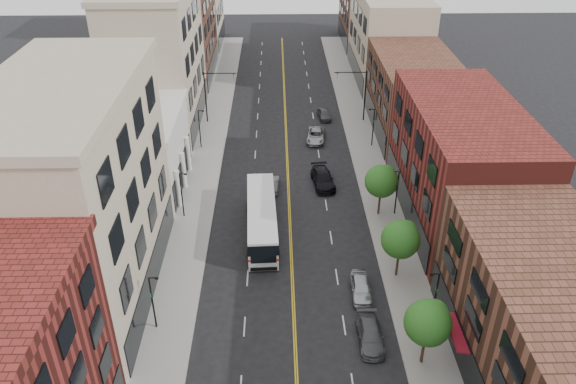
{
  "coord_description": "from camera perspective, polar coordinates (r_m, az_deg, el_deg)",
  "views": [
    {
      "loc": [
        -1.21,
        -24.91,
        32.48
      ],
      "look_at": [
        -0.24,
        20.51,
        5.0
      ],
      "focal_mm": 35.0,
      "sensor_mm": 36.0,
      "label": 1
    }
  ],
  "objects": [
    {
      "name": "tree_r_2",
      "position": [
        49.35,
        11.45,
        -4.62
      ],
      "size": [
        3.4,
        3.4,
        5.59
      ],
      "color": "black",
      "rests_on": "sidewalk_right"
    },
    {
      "name": "lamp_l_2",
      "position": [
        57.95,
        -10.72,
        -0.05
      ],
      "size": [
        0.81,
        0.55,
        5.05
      ],
      "color": "black",
      "rests_on": "sidewalk_left"
    },
    {
      "name": "car_lane_a",
      "position": [
        63.86,
        3.56,
        1.35
      ],
      "size": [
        2.83,
        5.67,
        1.58
      ],
      "primitive_type": "imported",
      "rotation": [
        0.0,
        0.0,
        0.12
      ],
      "color": "black",
      "rests_on": "ground"
    },
    {
      "name": "tree_r_3",
      "position": [
        57.58,
        9.55,
        1.2
      ],
      "size": [
        3.4,
        3.4,
        5.59
      ],
      "color": "black",
      "rests_on": "sidewalk_right"
    },
    {
      "name": "bldg_r_mid",
      "position": [
        58.53,
        17.08,
        2.79
      ],
      "size": [
        10.0,
        22.0,
        12.0
      ],
      "primitive_type": "cube",
      "color": "#5B1D18",
      "rests_on": "ground"
    },
    {
      "name": "city_bus",
      "position": [
        55.15,
        -2.68,
        -2.56
      ],
      "size": [
        3.46,
        12.74,
        3.25
      ],
      "rotation": [
        0.0,
        0.0,
        0.04
      ],
      "color": "silver",
      "rests_on": "ground"
    },
    {
      "name": "lamp_r_2",
      "position": [
        58.4,
        10.97,
        0.19
      ],
      "size": [
        0.81,
        0.55,
        5.05
      ],
      "color": "black",
      "rests_on": "sidewalk_right"
    },
    {
      "name": "lamp_l_3",
      "position": [
        71.97,
        -8.95,
        6.57
      ],
      "size": [
        0.81,
        0.55,
        5.05
      ],
      "color": "black",
      "rests_on": "sidewalk_left"
    },
    {
      "name": "signal_mast_right",
      "position": [
        78.88,
        7.34,
        10.25
      ],
      "size": [
        4.49,
        0.18,
        7.2
      ],
      "color": "black",
      "rests_on": "sidewalk_right"
    },
    {
      "name": "car_lane_c",
      "position": [
        80.78,
        3.68,
        7.92
      ],
      "size": [
        2.07,
        4.14,
        1.35
      ],
      "primitive_type": "imported",
      "rotation": [
        0.0,
        0.0,
        0.12
      ],
      "color": "#424246",
      "rests_on": "ground"
    },
    {
      "name": "bldg_l_far_a",
      "position": [
        78.21,
        -13.15,
        12.9
      ],
      "size": [
        10.0,
        20.0,
        18.0
      ],
      "primitive_type": "cube",
      "color": "tan",
      "rests_on": "ground"
    },
    {
      "name": "tree_r_1",
      "position": [
        41.91,
        14.12,
        -12.61
      ],
      "size": [
        3.4,
        3.4,
        5.59
      ],
      "color": "black",
      "rests_on": "sidewalk_right"
    },
    {
      "name": "lamp_r_3",
      "position": [
        72.33,
        8.63,
        6.73
      ],
      "size": [
        0.81,
        0.55,
        5.05
      ],
      "color": "black",
      "rests_on": "sidewalk_right"
    },
    {
      "name": "bldg_r_far_c",
      "position": [
        115.59,
        8.26,
        17.37
      ],
      "size": [
        10.0,
        18.0,
        11.0
      ],
      "primitive_type": "cube",
      "color": "brown",
      "rests_on": "ground"
    },
    {
      "name": "sidewalk_left",
      "position": [
        68.68,
        -8.43,
        2.65
      ],
      "size": [
        4.0,
        110.0,
        0.15
      ],
      "primitive_type": "cube",
      "color": "gray",
      "rests_on": "ground"
    },
    {
      "name": "bldg_l_tanoffice",
      "position": [
        47.31,
        -20.54,
        -0.78
      ],
      "size": [
        10.0,
        22.0,
        18.0
      ],
      "primitive_type": "cube",
      "color": "tan",
      "rests_on": "ground"
    },
    {
      "name": "bldg_r_near",
      "position": [
        41.32,
        26.24,
        -14.61
      ],
      "size": [
        10.0,
        26.0,
        10.0
      ],
      "primitive_type": "cube",
      "color": "brown",
      "rests_on": "ground"
    },
    {
      "name": "car_lane_b",
      "position": [
        74.18,
        2.85,
        5.75
      ],
      "size": [
        2.88,
        5.23,
        1.39
      ],
      "primitive_type": "imported",
      "rotation": [
        0.0,
        0.0,
        -0.12
      ],
      "color": "#929599",
      "rests_on": "ground"
    },
    {
      "name": "lamp_r_1",
      "position": [
        45.85,
        14.71,
        -10.16
      ],
      "size": [
        0.81,
        0.55,
        5.05
      ],
      "color": "black",
      "rests_on": "sidewalk_right"
    },
    {
      "name": "bldg_r_far_b",
      "position": [
        96.16,
        10.11,
        15.34
      ],
      "size": [
        10.0,
        22.0,
        14.0
      ],
      "primitive_type": "cube",
      "color": "tan",
      "rests_on": "ground"
    },
    {
      "name": "bldg_l_white",
      "position": [
        64.7,
        -15.25,
        3.89
      ],
      "size": [
        10.0,
        14.0,
        8.0
      ],
      "primitive_type": "cube",
      "color": "silver",
      "rests_on": "ground"
    },
    {
      "name": "sidewalk_right",
      "position": [
        69.03,
        8.28,
        2.82
      ],
      "size": [
        4.0,
        110.0,
        0.15
      ],
      "primitive_type": "cube",
      "color": "gray",
      "rests_on": "ground"
    },
    {
      "name": "car_parked_mid",
      "position": [
        45.05,
        8.35,
        -14.17
      ],
      "size": [
        1.9,
        4.65,
        1.35
      ],
      "primitive_type": "imported",
      "rotation": [
        0.0,
        0.0,
        -0.0
      ],
      "color": "#48494D",
      "rests_on": "ground"
    },
    {
      "name": "bldg_l_far_b",
      "position": [
        97.5,
        -10.91,
        15.79
      ],
      "size": [
        10.0,
        20.0,
        15.0
      ],
      "primitive_type": "cube",
      "color": "brown",
      "rests_on": "ground"
    },
    {
      "name": "car_lane_behind",
      "position": [
        63.0,
        -1.59,
        0.79
      ],
      "size": [
        1.56,
        3.94,
        1.27
      ],
      "primitive_type": "imported",
      "rotation": [
        0.0,
        0.0,
        3.09
      ],
      "color": "#49494E",
      "rests_on": "ground"
    },
    {
      "name": "bldg_r_far_a",
      "position": [
        77.29,
        12.67,
        9.58
      ],
      "size": [
        10.0,
        20.0,
        10.0
      ],
      "primitive_type": "cube",
      "color": "brown",
      "rests_on": "ground"
    },
    {
      "name": "lamp_l_1",
      "position": [
        45.27,
        -13.57,
        -10.6
      ],
      "size": [
        0.81,
        0.55,
        5.05
      ],
      "color": "black",
      "rests_on": "sidewalk_left"
    },
    {
      "name": "car_parked_far",
      "position": [
        48.92,
        7.42,
        -9.62
      ],
      "size": [
        1.83,
        4.33,
        1.46
      ],
      "primitive_type": "imported",
      "rotation": [
        0.0,
        0.0,
        -0.02
      ],
      "color": "#AAADB1",
      "rests_on": "ground"
    },
    {
      "name": "signal_mast_left",
      "position": [
        78.57,
        -7.88,
        10.12
      ],
      "size": [
        4.49,
        0.18,
        7.2
      ],
      "color": "black",
      "rests_on": "sidewalk_left"
    }
  ]
}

